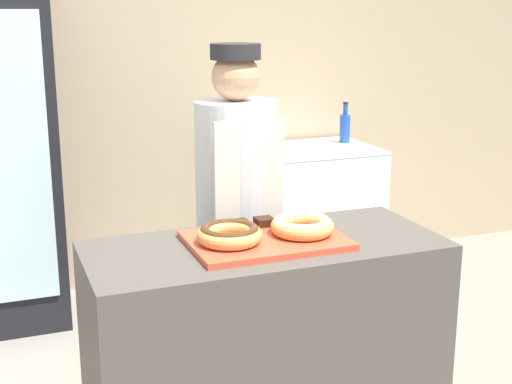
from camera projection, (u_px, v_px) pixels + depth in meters
The scene contains 11 objects.
wall_back at pixel (142, 80), 4.56m from camera, with size 8.00×0.06×2.70m.
display_counter at pixel (265, 351), 2.86m from camera, with size 1.38×0.60×0.91m.
serving_tray at pixel (265, 240), 2.74m from camera, with size 0.59×0.42×0.02m.
donut_chocolate_glaze at pixel (229, 233), 2.66m from camera, with size 0.25×0.25×0.07m.
donut_light_glaze at pixel (302, 225), 2.77m from camera, with size 0.25×0.25×0.07m.
brownie_back_left at pixel (239, 224), 2.85m from camera, with size 0.07×0.07×0.03m.
brownie_back_right at pixel (264, 222), 2.88m from camera, with size 0.07×0.07×0.03m.
baker_person at pixel (237, 214), 3.31m from camera, with size 0.38×0.38×1.64m.
chest_freezer at pixel (307, 213), 4.79m from camera, with size 0.88×0.63×0.90m.
bottle_orange at pixel (255, 134), 4.67m from camera, with size 0.07×0.07×0.24m.
bottle_blue at pixel (345, 127), 4.84m from camera, with size 0.07×0.07×0.28m.
Camera 1 is at (-0.97, -2.42, 1.79)m, focal length 50.00 mm.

